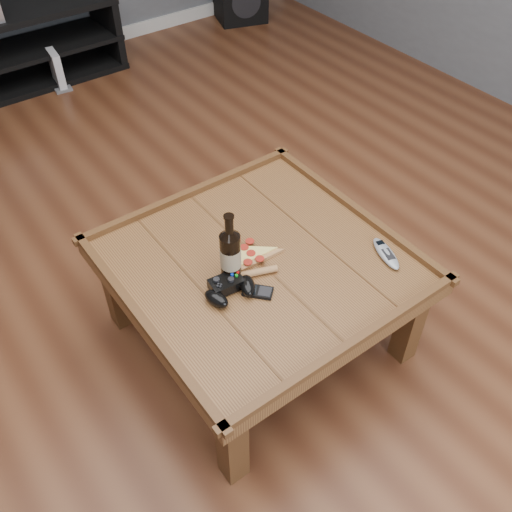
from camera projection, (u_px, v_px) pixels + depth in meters
ground at (259, 336)px, 2.42m from camera, size 6.00×6.00×0.00m
baseboard at (11, 64)px, 4.10m from camera, size 5.00×0.02×0.10m
coffee_table at (259, 272)px, 2.14m from camera, size 1.03×1.03×0.48m
media_console at (15, 50)px, 3.82m from camera, size 1.40×0.45×0.50m
beer_bottle at (230, 253)px, 1.96m from camera, size 0.07×0.07×0.28m
game_controller at (230, 288)px, 1.97m from camera, size 0.20×0.15×0.05m
pizza_slice at (252, 258)px, 2.10m from camera, size 0.24×0.30×0.03m
smartphone at (258, 291)px, 1.98m from camera, size 0.11×0.12×0.01m
remote_control at (386, 253)px, 2.11m from camera, size 0.11×0.19×0.03m
game_console at (57, 71)px, 3.89m from camera, size 0.13×0.21×0.25m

